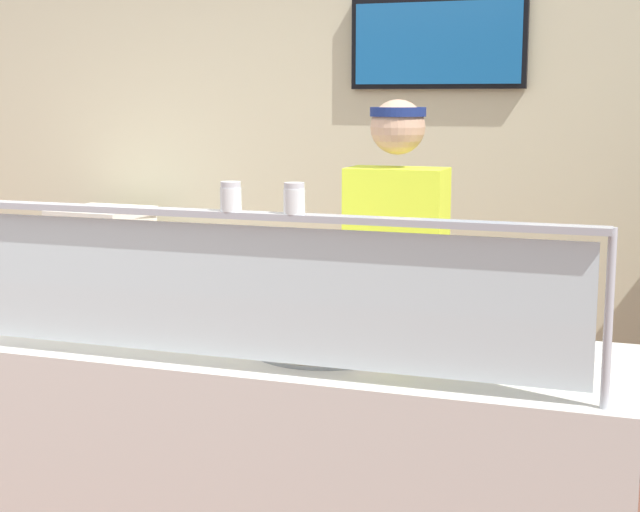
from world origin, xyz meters
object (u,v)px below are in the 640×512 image
pizza_tray (324,345)px  pizza_server (317,340)px  pepper_flake_shaker (294,200)px  worker_figure (396,294)px  parmesan_shaker (231,198)px  pizza_box_stack (102,229)px

pizza_tray → pizza_server: size_ratio=1.69×
pepper_flake_shaker → worker_figure: size_ratio=0.05×
parmesan_shaker → pizza_box_stack: bearing=130.5°
worker_figure → parmesan_shaker: bearing=-103.5°
pizza_box_stack → pepper_flake_shaker: bearing=-46.3°
pepper_flake_shaker → pizza_box_stack: size_ratio=0.19×
pizza_server → worker_figure: size_ratio=0.16×
pizza_server → parmesan_shaker: parmesan_shaker is taller
worker_figure → pizza_tray: bearing=-94.8°
pizza_box_stack → pizza_tray: bearing=-41.7°
pizza_server → parmesan_shaker: bearing=-114.0°
parmesan_shaker → pizza_tray: bearing=59.4°
pizza_tray → parmesan_shaker: (-0.18, -0.31, 0.51)m
parmesan_shaker → worker_figure: size_ratio=0.05×
pizza_box_stack → pizza_server: bearing=-42.3°
pizza_tray → worker_figure: size_ratio=0.27×
pizza_tray → pizza_box_stack: pizza_box_stack is taller
parmesan_shaker → pepper_flake_shaker: 0.20m
pepper_flake_shaker → pizza_box_stack: pepper_flake_shaker is taller
parmesan_shaker → pizza_server: bearing=60.3°
pepper_flake_shaker → worker_figure: 1.11m
pizza_tray → worker_figure: 0.70m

